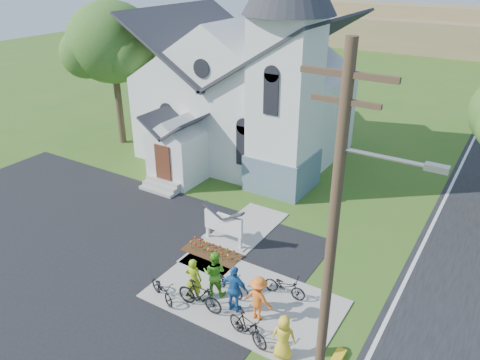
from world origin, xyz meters
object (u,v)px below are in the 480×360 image
Objects in this scene: church_sign at (223,224)px; bike_3 at (248,327)px; cyclist_1 at (214,273)px; bike_1 at (200,296)px; cyclist_3 at (259,298)px; bike_4 at (285,286)px; bike_2 at (226,283)px; cyclist_0 at (194,279)px; cyclist_4 at (284,337)px; bike_0 at (162,289)px; utility_pole at (335,227)px; cyclist_2 at (235,289)px.

bike_3 is (3.88, -4.40, -0.45)m from church_sign.
cyclist_1 is 0.96× the size of bike_1.
cyclist_3 reaches higher than bike_4.
bike_2 is (1.95, -2.74, -0.53)m from church_sign.
cyclist_0 reaches higher than cyclist_4.
cyclist_0 reaches higher than bike_0.
cyclist_0 is at bearing 90.43° from bike_3.
utility_pole is (6.56, -4.70, 4.38)m from church_sign.
bike_1 reaches higher than bike_2.
church_sign is at bearing 62.08° from bike_4.
cyclist_0 is 2.54m from cyclist_3.
cyclist_2 reaches higher than bike_4.
bike_2 is at bearing -15.23° from bike_1.
bike_4 is at bearing -46.35° from bike_1.
cyclist_0 is at bearing 39.76° from cyclist_1.
cyclist_2 is (2.75, -3.41, -0.05)m from church_sign.
utility_pole reaches higher than bike_4.
utility_pole is at bearing 158.62° from cyclist_2.
cyclist_2 reaches higher than cyclist_3.
cyclist_3 is at bearing -96.56° from bike_2.
bike_3 reaches higher than bike_4.
bike_3 is (2.74, -0.74, -0.34)m from cyclist_0.
cyclist_0 is 0.97× the size of cyclist_1.
cyclist_3 is 1.88m from cyclist_4.
church_sign is at bearing 57.02° from bike_3.
bike_2 is (1.80, 1.55, 0.02)m from bike_0.
bike_2 is at bearing -44.88° from cyclist_4.
cyclist_3 is 1.62m from bike_4.
cyclist_2 is at bearing -51.10° from church_sign.
church_sign is 6.79m from cyclist_4.
bike_2 is 1.07× the size of cyclist_4.
bike_1 reaches higher than bike_3.
cyclist_2 is at bearing -63.95° from bike_1.
cyclist_2 reaches higher than church_sign.
cyclist_2 is at bearing 141.98° from bike_4.
cyclist_1 is 3.85m from cyclist_4.
cyclist_0 is at bearing 169.11° from utility_pole.
cyclist_2 reaches higher than bike_0.
utility_pole reaches higher than bike_0.
cyclist_2 is 0.91m from cyclist_3.
bike_4 is (3.88, -1.75, -0.55)m from church_sign.
utility_pole is 5.39× the size of cyclist_2.
bike_1 is 1.28m from bike_2.
cyclist_0 reaches higher than bike_2.
church_sign is 4.32m from bike_1.
utility_pole is 5.68× the size of bike_3.
church_sign reaches higher than cyclist_4.
cyclist_0 is 0.81m from cyclist_1.
cyclist_2 is at bearing 161.27° from utility_pole.
bike_2 is at bearing -15.01° from cyclist_3.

